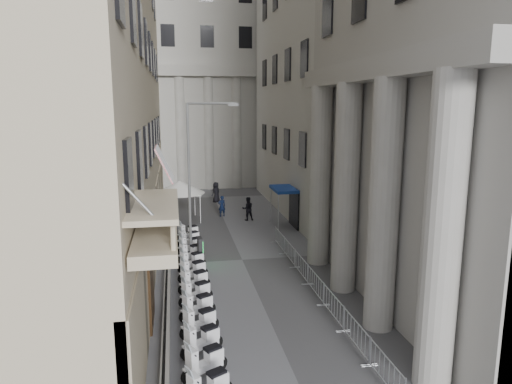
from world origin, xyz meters
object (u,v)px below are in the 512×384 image
security_tent (182,188)px  pedestrian_a (222,206)px  street_lamp (196,168)px  pedestrian_b (248,209)px  info_kiosk (200,252)px

security_tent → pedestrian_a: 3.81m
street_lamp → pedestrian_b: bearing=80.9°
security_tent → pedestrian_a: (3.23, 0.90, -1.80)m
info_kiosk → pedestrian_a: pedestrian_a is taller
security_tent → street_lamp: 10.26m
pedestrian_a → pedestrian_b: bearing=122.9°
security_tent → info_kiosk: size_ratio=2.32×
street_lamp → pedestrian_b: (4.44, 9.04, -4.56)m
info_kiosk → pedestrian_b: (4.34, 10.05, 0.08)m
street_lamp → security_tent: bearing=110.9°
info_kiosk → pedestrian_a: (2.46, 11.74, 0.00)m
info_kiosk → pedestrian_b: 10.95m
info_kiosk → pedestrian_a: 12.00m
security_tent → street_lamp: size_ratio=0.43×
pedestrian_a → pedestrian_b: size_ratio=0.91×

